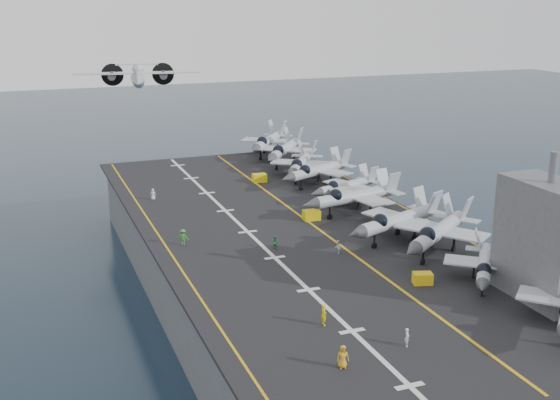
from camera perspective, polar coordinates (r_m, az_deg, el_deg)
name	(u,v)px	position (r m, az deg, el deg)	size (l,w,h in m)	color
ground	(290,299)	(96.28, 0.86, -8.08)	(500.00, 500.00, 0.00)	#142135
hull	(291,265)	(94.34, 0.87, -5.31)	(36.00, 90.00, 10.00)	#56595E
flight_deck	(291,228)	(92.57, 0.88, -2.31)	(38.00, 92.00, 0.40)	black
foul_line	(312,224)	(93.60, 2.59, -1.97)	(0.35, 90.00, 0.02)	gold
landing_centerline	(248,232)	(90.56, -2.65, -2.60)	(0.50, 90.00, 0.02)	silver
deck_edge_port	(163,242)	(87.95, -9.48, -3.39)	(0.25, 90.00, 0.02)	gold
deck_edge_stbd	(413,212)	(100.53, 10.73, -0.96)	(0.25, 90.00, 0.02)	gold
island_superstructure	(547,227)	(73.42, 20.87, -2.04)	(5.00, 10.00, 15.00)	#56595E
fighter_jet_1	(485,264)	(76.96, 16.29, -4.98)	(14.51, 15.19, 4.40)	#98A0AA
fighter_jet_2	(439,230)	(84.36, 12.78, -2.41)	(19.51, 18.25, 5.64)	#8C959B
fighter_jet_3	(398,219)	(87.92, 9.61, -1.51)	(18.71, 15.66, 5.54)	#98A0A8
fighter_jet_4	(356,195)	(97.75, 6.17, 0.41)	(17.53, 13.38, 5.49)	#8F97A0
fighter_jet_5	(347,185)	(104.82, 5.45, 1.23)	(15.27, 12.68, 4.54)	#939CA2
fighter_jet_6	(319,169)	(112.65, 3.17, 2.51)	(17.91, 15.48, 5.23)	#A0AAB0
fighter_jet_7	(301,162)	(117.07, 1.70, 3.08)	(17.07, 18.49, 5.34)	#A1AAB1
fighter_jet_8	(284,149)	(126.84, 0.34, 4.19)	(18.73, 19.66, 5.70)	#90999F
tow_cart_a	(423,278)	(75.80, 11.51, -6.26)	(2.31, 1.85, 1.21)	gold
tow_cart_b	(311,215)	(95.27, 2.57, -1.23)	(2.31, 1.56, 1.35)	#D5BC07
tow_cart_c	(259,178)	(114.90, -1.68, 1.81)	(2.31, 1.56, 1.35)	yellow
crew_0	(343,357)	(58.55, 5.13, -12.57)	(1.35, 1.06, 1.99)	gold
crew_1	(324,315)	(65.39, 3.58, -9.28)	(0.87, 1.26, 2.06)	yellow
crew_2	(275,242)	(84.37, -0.39, -3.45)	(1.03, 1.14, 1.59)	#24843B
crew_3	(183,237)	(86.34, -7.88, -3.00)	(1.44, 1.25, 2.01)	#2C862F
crew_5	(153,194)	(106.37, -10.28, 0.47)	(1.03, 0.71, 1.68)	silver
crew_6	(407,337)	(62.65, 10.29, -10.91)	(1.05, 1.20, 1.68)	silver
crew_7	(338,247)	(83.05, 4.72, -3.82)	(1.06, 1.15, 1.60)	silver
transport_plane	(138,80)	(148.27, -11.46, 9.52)	(27.89, 21.38, 5.97)	silver
fighter_jet_9	(268,140)	(134.64, -0.97, 4.88)	(18.73, 19.66, 5.70)	#90999F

